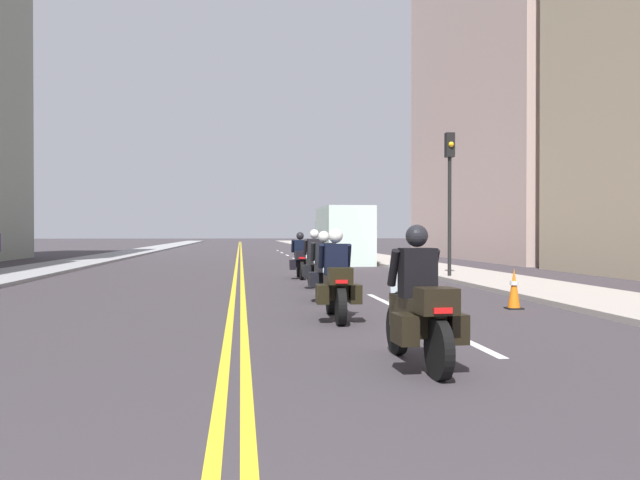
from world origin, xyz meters
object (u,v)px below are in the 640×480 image
motorcycle_2 (324,272)px  motorcycle_3 (315,264)px  motorcycle_1 (336,284)px  traffic_light_near (450,179)px  motorcycle_4 (300,259)px  parked_truck (342,238)px  motorcycle_0 (420,310)px  traffic_cone_0 (514,289)px

motorcycle_2 → motorcycle_3: 3.47m
motorcycle_1 → traffic_light_near: bearing=63.2°
motorcycle_1 → motorcycle_2: size_ratio=0.95×
motorcycle_4 → motorcycle_3: bearing=-87.7°
motorcycle_4 → traffic_light_near: traffic_light_near is taller
motorcycle_1 → motorcycle_3: 6.85m
traffic_light_near → parked_truck: bearing=98.9°
motorcycle_0 → traffic_light_near: traffic_light_near is taller
motorcycle_3 → traffic_light_near: 6.10m
motorcycle_2 → parked_truck: parked_truck is taller
motorcycle_3 → motorcycle_4: size_ratio=0.98×
motorcycle_1 → motorcycle_2: motorcycle_1 is taller
motorcycle_1 → parked_truck: parked_truck is taller
motorcycle_3 → traffic_cone_0: motorcycle_3 is taller
motorcycle_3 → traffic_cone_0: 6.55m
motorcycle_3 → motorcycle_4: motorcycle_3 is taller
motorcycle_0 → motorcycle_4: 14.71m
motorcycle_2 → parked_truck: (3.16, 17.61, 0.62)m
motorcycle_3 → parked_truck: (2.98, 14.14, 0.61)m
motorcycle_0 → motorcycle_3: 10.98m
motorcycle_1 → traffic_light_near: traffic_light_near is taller
motorcycle_4 → parked_truck: parked_truck is taller
motorcycle_4 → traffic_cone_0: motorcycle_4 is taller
motorcycle_4 → traffic_cone_0: 9.95m
motorcycle_0 → motorcycle_1: motorcycle_0 is taller
traffic_light_near → parked_truck: traffic_light_near is taller
motorcycle_2 → parked_truck: size_ratio=0.35×
motorcycle_4 → parked_truck: (3.05, 10.41, 0.63)m
motorcycle_0 → traffic_light_near: bearing=67.2°
motorcycle_4 → parked_truck: bearing=74.9°
traffic_cone_0 → parked_truck: bearing=91.3°
motorcycle_3 → parked_truck: size_ratio=0.33×
traffic_light_near → parked_truck: (-1.80, 11.45, -2.06)m
motorcycle_0 → motorcycle_1: (-0.35, 4.14, -0.02)m
motorcycle_3 → traffic_cone_0: bearing=-60.5°
motorcycle_3 → motorcycle_1: bearing=-95.3°
motorcycle_1 → parked_truck: bearing=82.6°
motorcycle_4 → parked_truck: 10.87m
motorcycle_0 → traffic_light_near: (4.83, 13.67, 2.67)m
motorcycle_3 → traffic_light_near: (4.78, 2.69, 2.67)m
motorcycle_1 → motorcycle_4: 10.57m
motorcycle_1 → parked_truck: (3.38, 20.98, 0.63)m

